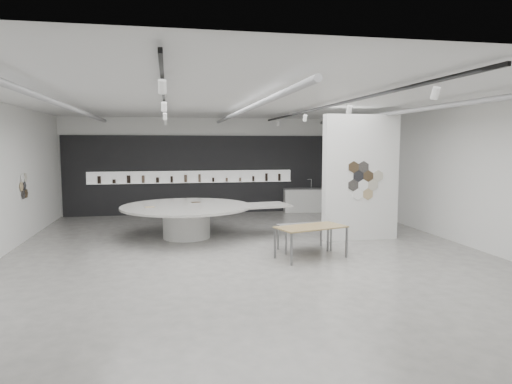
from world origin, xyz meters
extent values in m
cube|color=#9B9993|center=(0.00, 0.00, -0.01)|extent=(12.00, 14.00, 0.01)
cube|color=silver|center=(0.00, 0.00, 3.80)|extent=(12.00, 14.00, 0.01)
cube|color=white|center=(0.00, 7.00, 1.90)|extent=(12.00, 0.01, 3.80)
cube|color=white|center=(0.00, -7.00, 1.90)|extent=(12.00, 0.01, 3.80)
cube|color=white|center=(6.00, 0.00, 1.90)|extent=(0.01, 14.00, 3.80)
cylinder|color=#939396|center=(-4.20, 0.50, 3.62)|extent=(0.12, 12.00, 0.12)
cylinder|color=#939396|center=(0.00, 0.50, 3.62)|extent=(0.12, 12.00, 0.12)
cylinder|color=#939396|center=(4.20, 0.50, 3.62)|extent=(0.12, 12.00, 0.12)
cube|color=black|center=(-2.00, 0.00, 3.70)|extent=(0.05, 13.00, 0.06)
cylinder|color=white|center=(-2.00, -5.00, 3.52)|extent=(0.11, 0.18, 0.21)
cylinder|color=white|center=(-2.00, -1.70, 3.52)|extent=(0.11, 0.18, 0.21)
cylinder|color=white|center=(-2.00, 1.60, 3.52)|extent=(0.11, 0.18, 0.21)
cylinder|color=white|center=(-2.00, 4.90, 3.52)|extent=(0.11, 0.18, 0.21)
cube|color=black|center=(2.00, 0.00, 3.70)|extent=(0.05, 13.00, 0.06)
cylinder|color=white|center=(2.00, -5.00, 3.52)|extent=(0.11, 0.18, 0.21)
cylinder|color=white|center=(2.00, -1.70, 3.52)|extent=(0.11, 0.18, 0.21)
cylinder|color=white|center=(2.00, 1.60, 3.52)|extent=(0.11, 0.18, 0.21)
cylinder|color=white|center=(2.00, 4.90, 3.52)|extent=(0.11, 0.18, 0.21)
cylinder|color=black|center=(-5.97, 2.50, 1.35)|extent=(0.03, 0.28, 0.28)
cylinder|color=#443522|center=(-5.97, 2.76, 1.35)|extent=(0.03, 0.28, 0.28)
cylinder|color=black|center=(-5.97, 2.63, 1.58)|extent=(0.03, 0.28, 0.28)
cylinder|color=tan|center=(-5.97, 2.37, 1.58)|extent=(0.03, 0.28, 0.28)
cylinder|color=white|center=(-5.97, 2.50, 1.81)|extent=(0.03, 0.28, 0.28)
cylinder|color=#BCB6A1|center=(-5.97, 2.76, 1.81)|extent=(0.03, 0.28, 0.28)
cube|color=black|center=(0.00, 6.94, 1.55)|extent=(11.80, 0.10, 3.10)
cube|color=white|center=(-1.00, 6.87, 1.48)|extent=(8.00, 0.06, 0.46)
cube|color=white|center=(-1.00, 6.81, 1.25)|extent=(8.00, 0.18, 0.02)
cylinder|color=black|center=(-4.53, 6.81, 1.41)|extent=(0.13, 0.13, 0.29)
cylinder|color=black|center=(-3.99, 6.81, 1.34)|extent=(0.13, 0.13, 0.15)
cylinder|color=black|center=(-3.44, 6.81, 1.42)|extent=(0.14, 0.14, 0.30)
cylinder|color=brown|center=(-2.90, 6.81, 1.41)|extent=(0.12, 0.12, 0.29)
cylinder|color=black|center=(-2.36, 6.81, 1.37)|extent=(0.12, 0.12, 0.21)
cylinder|color=black|center=(-1.81, 6.81, 1.39)|extent=(0.10, 0.10, 0.25)
cylinder|color=brown|center=(-1.27, 6.81, 1.42)|extent=(0.12, 0.12, 0.30)
cylinder|color=brown|center=(-0.73, 6.81, 1.42)|extent=(0.10, 0.10, 0.31)
cylinder|color=black|center=(-0.19, 6.81, 1.35)|extent=(0.09, 0.09, 0.17)
cylinder|color=brown|center=(0.36, 6.81, 1.35)|extent=(0.10, 0.10, 0.16)
cylinder|color=brown|center=(0.90, 6.81, 1.34)|extent=(0.09, 0.09, 0.15)
cylinder|color=black|center=(1.44, 6.81, 1.37)|extent=(0.09, 0.09, 0.21)
cylinder|color=black|center=(1.99, 6.81, 1.42)|extent=(0.11, 0.11, 0.31)
cylinder|color=black|center=(2.53, 6.81, 1.41)|extent=(0.11, 0.11, 0.29)
cube|color=white|center=(3.50, 1.00, 1.80)|extent=(2.20, 0.35, 3.60)
cylinder|color=white|center=(3.50, 0.81, 1.60)|extent=(0.34, 0.03, 0.34)
cylinder|color=#BCB6A1|center=(3.80, 0.81, 1.60)|extent=(0.34, 0.03, 0.34)
cylinder|color=black|center=(3.20, 0.81, 1.60)|extent=(0.34, 0.03, 0.34)
cylinder|color=#443522|center=(3.65, 0.81, 1.86)|extent=(0.34, 0.03, 0.34)
cylinder|color=black|center=(3.35, 0.81, 1.86)|extent=(0.34, 0.03, 0.34)
cylinder|color=tan|center=(3.65, 0.81, 1.34)|extent=(0.34, 0.03, 0.34)
cylinder|color=white|center=(3.35, 0.81, 1.34)|extent=(0.34, 0.03, 0.34)
cylinder|color=#BCB6A1|center=(3.95, 0.81, 1.86)|extent=(0.34, 0.03, 0.34)
cylinder|color=black|center=(3.50, 0.81, 2.12)|extent=(0.34, 0.03, 0.34)
cylinder|color=#443522|center=(3.20, 0.81, 2.12)|extent=(0.34, 0.03, 0.34)
cylinder|color=white|center=(-1.44, 2.16, 0.45)|extent=(1.58, 1.58, 0.90)
cylinder|color=#B0ADA6|center=(-1.44, 2.16, 0.93)|extent=(4.37, 4.37, 0.06)
cube|color=#B0ADA6|center=(0.74, 1.97, 0.94)|extent=(1.84, 1.31, 0.06)
cube|color=tan|center=(-2.49, 1.99, 0.97)|extent=(0.29, 0.23, 0.01)
cube|color=#443522|center=(-1.12, 2.85, 0.97)|extent=(0.29, 0.23, 0.01)
cube|color=#977D4E|center=(1.43, -0.86, 0.77)|extent=(1.84, 1.28, 0.03)
cube|color=slate|center=(0.78, -1.45, 0.38)|extent=(0.05, 0.05, 0.75)
cube|color=slate|center=(0.56, -0.74, 0.38)|extent=(0.05, 0.05, 0.75)
cube|color=slate|center=(2.29, -0.99, 0.38)|extent=(0.05, 0.05, 0.75)
cube|color=slate|center=(2.08, -0.27, 0.38)|extent=(0.05, 0.05, 0.75)
cube|color=gray|center=(1.51, -0.05, 0.67)|extent=(1.39, 0.81, 0.03)
cube|color=slate|center=(0.92, -0.42, 0.33)|extent=(0.04, 0.04, 0.65)
cube|color=slate|center=(0.86, 0.16, 0.33)|extent=(0.04, 0.04, 0.65)
cube|color=slate|center=(2.16, -0.27, 0.33)|extent=(0.04, 0.04, 0.65)
cube|color=slate|center=(2.09, 0.31, 0.33)|extent=(0.04, 0.04, 0.65)
cube|color=white|center=(3.52, 6.54, 0.46)|extent=(1.71, 0.81, 0.93)
cube|color=gray|center=(3.52, 6.54, 0.94)|extent=(1.76, 0.85, 0.03)
cylinder|color=silver|center=(3.84, 6.66, 1.14)|extent=(0.03, 0.03, 0.37)
cylinder|color=silver|center=(3.76, 6.67, 1.32)|extent=(0.17, 0.04, 0.02)
camera|label=1|loc=(-1.95, -11.29, 2.76)|focal=32.00mm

